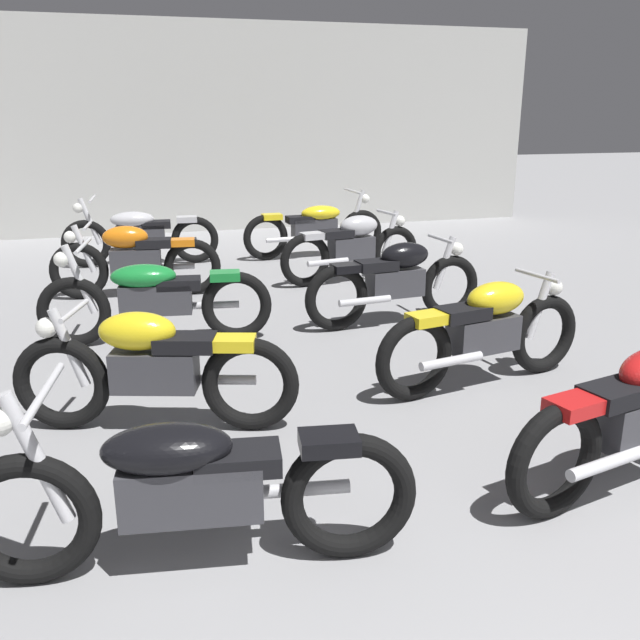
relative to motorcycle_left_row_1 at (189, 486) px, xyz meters
name	(u,v)px	position (x,y,z in m)	size (l,w,h in m)	color
back_wall	(201,129)	(1.22, 9.80, 1.35)	(12.54, 0.24, 3.60)	#B2B2AD
motorcycle_left_row_1	(189,486)	(0.00, 0.00, 0.00)	(2.16, 0.68, 0.97)	black
motorcycle_left_row_2	(153,367)	(-0.09, 1.62, 0.01)	(1.92, 0.72, 0.88)	black
motorcycle_left_row_3	(154,297)	(0.01, 3.50, 0.00)	(2.17, 0.68, 0.97)	black
motorcycle_left_row_4	(135,258)	(-0.12, 5.30, 0.01)	(1.97, 0.48, 0.88)	black
motorcycle_left_row_5	(140,234)	(-0.02, 7.06, 0.00)	(2.17, 0.68, 0.97)	black
motorcycle_right_row_1	(639,414)	(2.57, 0.08, 0.01)	(1.94, 0.67, 0.88)	black
motorcycle_right_row_2	(485,331)	(2.48, 1.72, 0.01)	(1.96, 0.62, 0.88)	black
motorcycle_right_row_3	(396,280)	(2.43, 3.47, 0.01)	(1.97, 0.52, 0.88)	black
motorcycle_right_row_4	(352,246)	(2.57, 5.33, 0.01)	(1.96, 0.60, 0.88)	black
motorcycle_right_row_5	(315,227)	(2.52, 6.94, 0.00)	(2.17, 0.68, 0.97)	black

